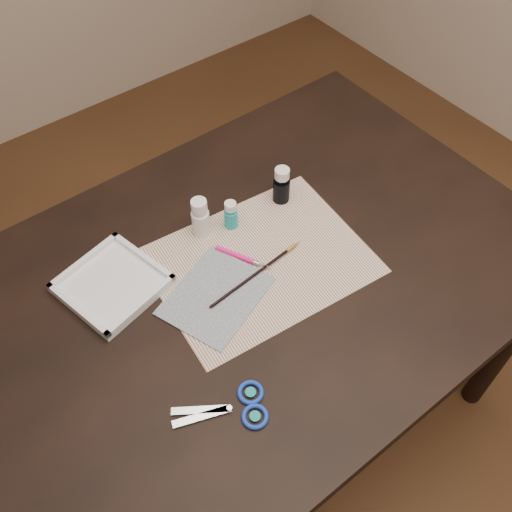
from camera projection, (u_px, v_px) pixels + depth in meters
ground at (256, 411)px, 1.85m from camera, size 3.50×3.50×0.02m
table at (256, 353)px, 1.55m from camera, size 1.30×0.90×0.75m
paper at (260, 261)px, 1.27m from camera, size 0.50×0.40×0.00m
canvas at (216, 296)px, 1.21m from camera, size 0.26×0.24×0.00m
paint_bottle_white at (200, 217)px, 1.28m from camera, size 0.05×0.05×0.10m
paint_bottle_cyan at (231, 215)px, 1.30m from camera, size 0.04×0.04×0.08m
paint_bottle_navy at (282, 185)px, 1.35m from camera, size 0.05×0.05×0.10m
paintbrush at (257, 273)px, 1.24m from camera, size 0.27×0.03×0.01m
craft_knife at (244, 258)px, 1.26m from camera, size 0.07×0.13×0.01m
scissors at (221, 414)px, 1.04m from camera, size 0.22×0.16×0.01m
palette_tray at (112, 283)px, 1.21m from camera, size 0.23×0.23×0.02m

